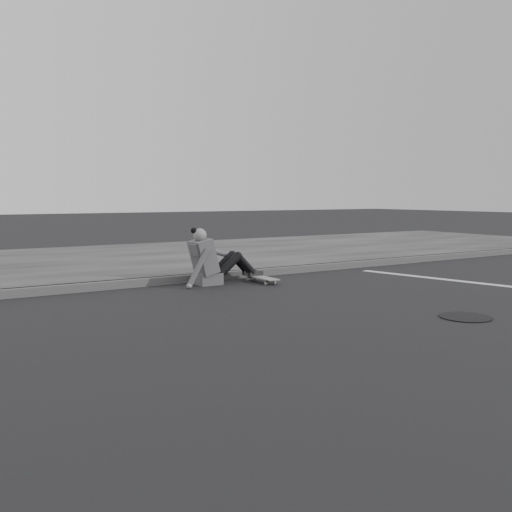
# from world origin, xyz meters

# --- Properties ---
(ground) EXTENTS (80.00, 80.00, 0.00)m
(ground) POSITION_xyz_m (0.00, 0.00, 0.00)
(ground) COLOR black
(ground) RESTS_ON ground
(curb) EXTENTS (24.00, 0.16, 0.12)m
(curb) POSITION_xyz_m (0.00, 2.58, 0.06)
(curb) COLOR #494949
(curb) RESTS_ON ground
(sidewalk) EXTENTS (24.00, 6.00, 0.12)m
(sidewalk) POSITION_xyz_m (0.00, 5.60, 0.06)
(sidewalk) COLOR #343434
(sidewalk) RESTS_ON ground
(manhole) EXTENTS (0.56, 0.56, 0.01)m
(manhole) POSITION_xyz_m (1.45, -1.44, 0.01)
(manhole) COLOR black
(manhole) RESTS_ON ground
(skateboard) EXTENTS (0.20, 0.78, 0.09)m
(skateboard) POSITION_xyz_m (0.93, 1.96, 0.07)
(skateboard) COLOR #989993
(skateboard) RESTS_ON ground
(seated_woman) EXTENTS (1.38, 0.46, 0.88)m
(seated_woman) POSITION_xyz_m (0.20, 2.21, 0.36)
(seated_woman) COLOR #4B4B4D
(seated_woman) RESTS_ON ground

